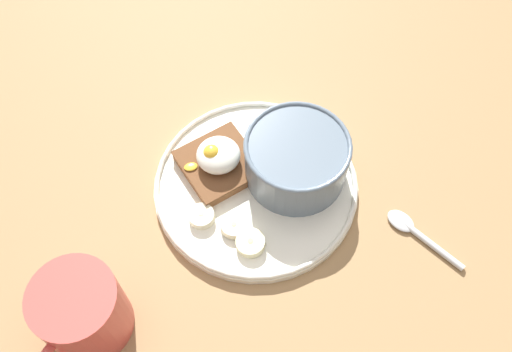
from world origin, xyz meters
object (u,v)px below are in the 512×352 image
at_px(toast_slice, 219,164).
at_px(banana_slice_back, 251,243).
at_px(poached_egg, 217,155).
at_px(banana_slice_left, 201,216).
at_px(spoon, 416,232).
at_px(coffee_mug, 81,312).
at_px(banana_slice_front, 234,226).
at_px(oatmeal_bowl, 297,161).

xyz_separation_m(toast_slice, banana_slice_back, (0.00, -0.11, -0.00)).
distance_m(poached_egg, banana_slice_back, 0.12).
bearing_deg(toast_slice, banana_slice_left, -123.92).
height_order(toast_slice, spoon, toast_slice).
xyz_separation_m(poached_egg, coffee_mug, (-0.19, -0.14, 0.01)).
relative_size(poached_egg, banana_slice_front, 1.56).
xyz_separation_m(poached_egg, banana_slice_left, (-0.04, -0.06, -0.02)).
xyz_separation_m(coffee_mug, spoon, (0.39, -0.02, -0.04)).
xyz_separation_m(banana_slice_left, coffee_mug, (-0.15, -0.08, 0.03)).
height_order(poached_egg, coffee_mug, coffee_mug).
bearing_deg(coffee_mug, spoon, -2.41).
relative_size(banana_slice_back, spoon, 0.41).
distance_m(poached_egg, spoon, 0.26).
bearing_deg(coffee_mug, banana_slice_front, 17.34).
xyz_separation_m(poached_egg, banana_slice_back, (0.00, -0.11, -0.02)).
relative_size(toast_slice, banana_slice_front, 2.32).
distance_m(toast_slice, banana_slice_left, 0.07).
xyz_separation_m(banana_slice_back, spoon, (0.19, -0.05, -0.01)).
xyz_separation_m(toast_slice, poached_egg, (-0.00, 0.00, 0.02)).
relative_size(oatmeal_bowl, coffee_mug, 1.18).
relative_size(oatmeal_bowl, banana_slice_front, 2.79).
bearing_deg(banana_slice_left, coffee_mug, -151.53).
bearing_deg(spoon, banana_slice_back, 166.61).
height_order(toast_slice, banana_slice_back, toast_slice).
bearing_deg(banana_slice_front, spoon, -19.77).
bearing_deg(toast_slice, banana_slice_back, -88.46).
xyz_separation_m(oatmeal_bowl, spoon, (0.11, -0.12, -0.04)).
xyz_separation_m(oatmeal_bowl, banana_slice_back, (-0.08, -0.07, -0.03)).
distance_m(toast_slice, spoon, 0.25).
xyz_separation_m(toast_slice, banana_slice_front, (-0.01, -0.09, -0.00)).
relative_size(banana_slice_left, banana_slice_back, 0.76).
height_order(toast_slice, banana_slice_front, toast_slice).
xyz_separation_m(toast_slice, banana_slice_left, (-0.04, -0.06, -0.00)).
height_order(coffee_mug, spoon, coffee_mug).
height_order(poached_egg, banana_slice_left, poached_egg).
bearing_deg(toast_slice, spoon, -39.06).
bearing_deg(banana_slice_back, oatmeal_bowl, 40.86).
bearing_deg(oatmeal_bowl, toast_slice, 155.29).
bearing_deg(poached_egg, oatmeal_bowl, -24.48).
xyz_separation_m(banana_slice_front, coffee_mug, (-0.18, -0.06, 0.03)).
bearing_deg(coffee_mug, poached_egg, 36.89).
bearing_deg(oatmeal_bowl, banana_slice_left, -170.66).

